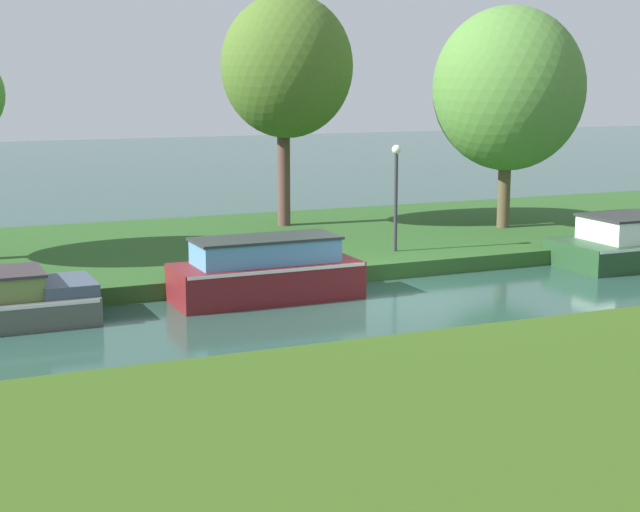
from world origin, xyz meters
name	(u,v)px	position (x,y,z in m)	size (l,w,h in m)	color
ground_plane	(407,298)	(0.00, 0.00, 0.00)	(120.00, 120.00, 0.00)	#284B40
riverbank_far	(291,243)	(0.00, 7.00, 0.20)	(72.00, 10.00, 0.40)	#2A5522
maroon_barge	(266,272)	(-2.96, 1.20, 0.64)	(4.21, 1.73, 1.43)	maroon
forest_narrowboat	(632,244)	(7.46, 1.20, 0.55)	(4.09, 2.33, 1.34)	#224526
willow_tree_centre	(287,67)	(0.58, 8.71, 5.24)	(3.98, 3.95, 7.02)	brown
willow_tree_right	(508,89)	(6.59, 5.90, 4.59)	(4.49, 4.67, 6.65)	brown
lamp_post	(396,184)	(1.58, 3.57, 2.18)	(0.24, 0.24, 2.81)	#333338
mooring_post_near	(211,264)	(-3.88, 2.39, 0.69)	(0.18, 0.18, 0.57)	#453330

